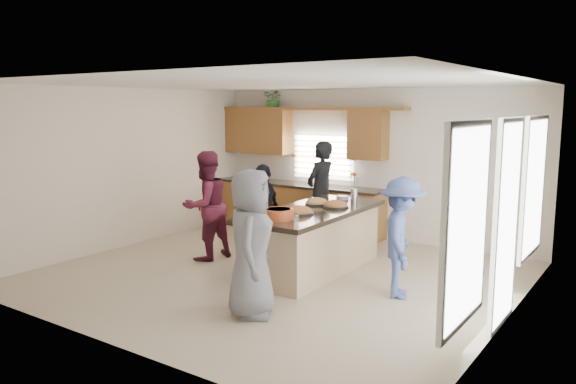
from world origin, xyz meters
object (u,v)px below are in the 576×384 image
Objects in this scene: island at (313,241)px; woman_right_back at (402,238)px; woman_left_mid at (206,206)px; woman_left_front at (264,212)px; salad_bowl at (279,214)px; woman_right_front at (251,243)px; woman_left_back at (321,192)px.

island is 1.72× the size of woman_right_back.
island is 1.88m from woman_left_mid.
salad_bowl is at bearing 33.49° from woman_left_front.
woman_left_front is 2.50m from woman_right_front.
woman_right_front is (0.37, -1.98, 0.43)m from island.
salad_bowl is 1.13m from woman_right_front.
woman_left_mid is at bearing -167.99° from island.
woman_right_front is (1.37, -2.09, 0.10)m from woman_left_front.
woman_right_back is 2.03m from woman_right_front.
woman_left_back reaches higher than woman_left_front.
salad_bowl is at bearing 83.58° from woman_left_mid.
salad_bowl is 0.26× the size of woman_left_front.
woman_left_back is 1.17× the size of woman_right_back.
woman_left_mid is 2.65m from woman_right_front.
woman_left_front is (-1.02, 1.03, -0.25)m from salad_bowl.
woman_left_back reaches higher than island.
woman_left_back is at bearing 165.04° from woman_left_mid.
woman_left_back reaches higher than woman_right_back.
woman_left_mid is 1.01× the size of woman_right_front.
woman_left_front is at bearing 172.44° from island.
salad_bowl is 0.26× the size of woman_right_back.
woman_left_front is 0.99× the size of woman_right_back.
woman_left_back is 3.82m from woman_right_front.
woman_right_front reaches higher than woman_left_front.
woman_right_front is (1.23, -3.62, -0.05)m from woman_left_back.
salad_bowl reaches higher than island.
woman_right_back reaches higher than salad_bowl.
woman_right_front is at bearing 63.02° from woman_left_mid.
woman_left_back is 3.14m from woman_right_back.
woman_right_front is (-1.20, -1.63, 0.09)m from woman_right_back.
salad_bowl is at bearing -90.13° from island.
woman_left_front reaches higher than island.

